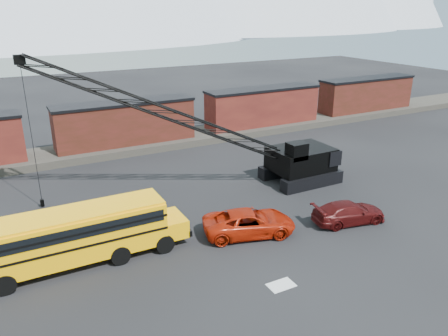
# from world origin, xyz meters

# --- Properties ---
(ground) EXTENTS (160.00, 160.00, 0.00)m
(ground) POSITION_xyz_m (0.00, 0.00, 0.00)
(ground) COLOR black
(ground) RESTS_ON ground
(gravel_berm) EXTENTS (120.00, 5.00, 0.70)m
(gravel_berm) POSITION_xyz_m (0.00, 22.00, 0.35)
(gravel_berm) COLOR #453F38
(gravel_berm) RESTS_ON ground
(boxcar_mid) EXTENTS (13.70, 3.10, 4.17)m
(boxcar_mid) POSITION_xyz_m (0.00, 22.00, 2.76)
(boxcar_mid) COLOR #511A17
(boxcar_mid) RESTS_ON gravel_berm
(boxcar_east_near) EXTENTS (13.70, 3.10, 4.17)m
(boxcar_east_near) POSITION_xyz_m (16.00, 22.00, 2.76)
(boxcar_east_near) COLOR #411412
(boxcar_east_near) RESTS_ON gravel_berm
(boxcar_east_far) EXTENTS (13.70, 3.10, 4.17)m
(boxcar_east_far) POSITION_xyz_m (32.00, 22.00, 2.76)
(boxcar_east_far) COLOR #511A17
(boxcar_east_far) RESTS_ON gravel_berm
(snow_patch) EXTENTS (1.40, 0.90, 0.02)m
(snow_patch) POSITION_xyz_m (0.50, -4.00, 0.01)
(snow_patch) COLOR silver
(snow_patch) RESTS_ON ground
(school_bus) EXTENTS (11.65, 2.65, 3.19)m
(school_bus) POSITION_xyz_m (-8.08, 2.98, 1.79)
(school_bus) COLOR #FFAD05
(school_bus) RESTS_ON ground
(red_pickup) EXTENTS (6.27, 4.16, 1.60)m
(red_pickup) POSITION_xyz_m (1.83, 1.42, 0.80)
(red_pickup) COLOR #AB1D08
(red_pickup) RESTS_ON ground
(maroon_suv) EXTENTS (5.24, 2.89, 1.44)m
(maroon_suv) POSITION_xyz_m (8.46, -0.30, 0.72)
(maroon_suv) COLOR #3F0B0B
(maroon_suv) RESTS_ON ground
(crawler_crane) EXTENTS (22.62, 7.05, 10.82)m
(crawler_crane) POSITION_xyz_m (0.03, 9.47, 6.18)
(crawler_crane) COLOR black
(crawler_crane) RESTS_ON ground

